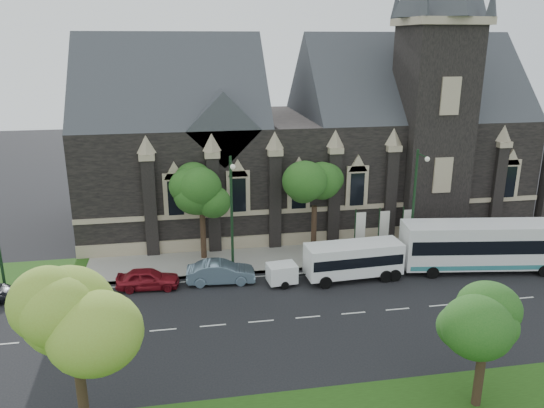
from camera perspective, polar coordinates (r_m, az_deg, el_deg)
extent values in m
plane|color=black|center=(34.22, 3.90, -12.09)|extent=(160.00, 160.00, 0.00)
cube|color=gray|center=(42.53, 0.87, -5.82)|extent=(80.00, 5.00, 0.15)
cube|color=black|center=(51.10, 3.22, 3.95)|extent=(40.00, 15.00, 10.00)
cube|color=#2F3237|center=(48.89, -10.69, 9.04)|extent=(16.00, 15.00, 15.00)
cube|color=#2F3237|center=(53.35, 13.98, 9.50)|extent=(20.00, 15.00, 15.00)
cube|color=#2F3237|center=(44.56, -5.53, 8.47)|extent=(6.00, 6.00, 6.00)
cube|color=black|center=(48.12, 16.74, 7.27)|extent=(5.50, 5.50, 18.00)
cube|color=tan|center=(47.51, 17.74, 18.25)|extent=(6.20, 6.20, 0.60)
cube|color=tan|center=(44.54, 5.36, -0.53)|extent=(40.00, 0.22, 0.40)
cube|color=tan|center=(45.40, 5.27, -3.65)|extent=(40.00, 0.25, 1.20)
cube|color=black|center=(43.48, 2.92, 1.29)|extent=(1.20, 0.12, 2.80)
cylinder|color=black|center=(25.11, -19.74, -19.33)|extent=(0.44, 0.44, 4.40)
sphere|color=olive|center=(23.01, -20.76, -11.21)|extent=(4.16, 4.16, 4.16)
sphere|color=olive|center=(23.21, -18.72, -8.57)|extent=(3.12, 3.12, 3.12)
cylinder|color=black|center=(28.06, 21.46, -16.93)|extent=(0.44, 0.44, 3.08)
sphere|color=#1D541A|center=(26.58, 22.16, -11.64)|extent=(3.20, 3.20, 3.20)
sphere|color=#1D541A|center=(27.05, 22.74, -9.75)|extent=(2.40, 2.40, 2.40)
cylinder|color=black|center=(43.35, 4.54, -2.71)|extent=(0.44, 0.44, 3.96)
sphere|color=#1D541A|center=(42.25, 4.65, 1.96)|extent=(3.84, 3.84, 3.84)
sphere|color=#1D541A|center=(42.92, 5.37, 3.18)|extent=(2.88, 2.88, 2.88)
cylinder|color=black|center=(42.12, -7.43, -3.42)|extent=(0.44, 0.44, 3.96)
sphere|color=#1D541A|center=(41.00, -7.63, 1.28)|extent=(3.68, 3.68, 3.68)
sphere|color=#1D541A|center=(41.51, -6.76, 2.50)|extent=(2.76, 2.76, 2.76)
cylinder|color=#16321A|center=(41.99, 15.00, -0.31)|extent=(0.20, 0.20, 9.00)
cylinder|color=#16321A|center=(40.26, 15.93, 5.06)|extent=(0.10, 1.60, 0.10)
sphere|color=silver|center=(39.58, 16.41, 4.67)|extent=(0.36, 0.36, 0.36)
cylinder|color=#16321A|center=(38.39, -4.36, -1.40)|extent=(0.20, 0.20, 9.00)
cylinder|color=#16321A|center=(36.48, -4.39, 4.46)|extent=(0.10, 1.60, 0.10)
sphere|color=silver|center=(35.73, -4.26, 4.03)|extent=(0.36, 0.36, 0.36)
cylinder|color=#16321A|center=(42.83, 8.93, -3.10)|extent=(0.10, 0.10, 4.00)
cube|color=white|center=(42.77, 9.54, -2.31)|extent=(0.80, 0.04, 2.20)
cylinder|color=#16321A|center=(43.49, 11.43, -2.92)|extent=(0.10, 0.10, 4.00)
cube|color=white|center=(43.45, 12.03, -2.14)|extent=(0.80, 0.04, 2.20)
cylinder|color=#16321A|center=(44.24, 13.85, -2.74)|extent=(0.10, 0.10, 4.00)
cube|color=white|center=(44.22, 14.44, -1.97)|extent=(0.80, 0.04, 2.20)
cube|color=white|center=(42.97, 22.28, -4.03)|extent=(13.09, 4.42, 3.30)
cube|color=black|center=(42.89, 22.32, -3.75)|extent=(12.58, 4.39, 1.05)
cube|color=teal|center=(43.44, 22.08, -5.69)|extent=(12.58, 4.38, 0.35)
cylinder|color=black|center=(40.80, 16.95, -7.09)|extent=(0.93, 0.40, 0.90)
cylinder|color=black|center=(43.12, 15.84, -5.65)|extent=(0.93, 0.40, 0.90)
cylinder|color=black|center=(44.17, 27.32, -6.44)|extent=(0.93, 0.40, 0.90)
cylinder|color=black|center=(46.32, 25.77, -5.15)|extent=(0.93, 0.40, 0.90)
cylinder|color=black|center=(46.93, 27.16, -5.07)|extent=(0.93, 0.40, 0.90)
cube|color=white|center=(39.01, 8.78, -5.84)|extent=(7.14, 2.58, 2.26)
cube|color=black|center=(38.97, 8.79, -5.70)|extent=(6.86, 2.61, 0.76)
cylinder|color=black|center=(37.73, 5.81, -8.43)|extent=(0.91, 0.33, 0.90)
cylinder|color=black|center=(39.62, 4.78, -7.09)|extent=(0.91, 0.33, 0.90)
cylinder|color=black|center=(39.34, 12.19, -7.64)|extent=(0.91, 0.33, 0.90)
cylinder|color=black|center=(41.16, 10.90, -6.40)|extent=(0.91, 0.33, 0.90)
cylinder|color=black|center=(39.62, 13.12, -7.51)|extent=(0.91, 0.33, 0.90)
cylinder|color=black|center=(41.43, 11.79, -6.29)|extent=(0.91, 0.33, 0.90)
cube|color=white|center=(37.91, 1.06, -7.45)|extent=(2.16, 1.72, 1.31)
cylinder|color=black|center=(37.53, 1.40, -8.77)|extent=(0.58, 0.26, 0.56)
cylinder|color=black|center=(38.83, 0.73, -7.84)|extent=(0.58, 0.26, 0.56)
cylinder|color=black|center=(38.44, 2.94, -7.69)|extent=(1.21, 0.21, 0.08)
imported|color=slate|center=(38.42, -5.54, -7.34)|extent=(5.01, 2.04, 1.62)
imported|color=maroon|center=(38.44, -13.25, -7.84)|extent=(4.46, 2.04, 1.48)
imported|color=white|center=(39.43, -22.20, -8.21)|extent=(4.62, 2.18, 1.30)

